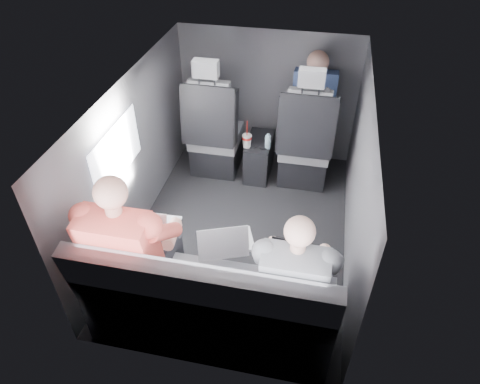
% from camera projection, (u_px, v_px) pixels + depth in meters
% --- Properties ---
extents(floor, '(2.60, 2.60, 0.00)m').
position_uv_depth(floor, '(242.00, 230.00, 3.81)').
color(floor, black).
rests_on(floor, ground).
extents(ceiling, '(2.60, 2.60, 0.00)m').
position_uv_depth(ceiling, '(242.00, 89.00, 2.96)').
color(ceiling, '#B2B2AD').
rests_on(ceiling, panel_back).
extents(panel_left, '(0.02, 2.60, 1.35)m').
position_uv_depth(panel_left, '(135.00, 155.00, 3.53)').
color(panel_left, '#56565B').
rests_on(panel_left, floor).
extents(panel_right, '(0.02, 2.60, 1.35)m').
position_uv_depth(panel_right, '(358.00, 183.00, 3.24)').
color(panel_right, '#56565B').
rests_on(panel_right, floor).
extents(panel_front, '(1.80, 0.02, 1.35)m').
position_uv_depth(panel_front, '(267.00, 96.00, 4.37)').
color(panel_front, '#56565B').
rests_on(panel_front, floor).
extents(panel_back, '(1.80, 0.02, 1.35)m').
position_uv_depth(panel_back, '(195.00, 301.00, 2.39)').
color(panel_back, '#56565B').
rests_on(panel_back, floor).
extents(side_window, '(0.02, 0.75, 0.42)m').
position_uv_depth(side_window, '(117.00, 153.00, 3.15)').
color(side_window, white).
rests_on(side_window, panel_left).
extents(seatbelt, '(0.35, 0.11, 0.59)m').
position_uv_depth(seatbelt, '(307.00, 119.00, 3.74)').
color(seatbelt, black).
rests_on(seatbelt, front_seat_right).
extents(front_seat_left, '(0.52, 0.58, 1.26)m').
position_uv_depth(front_seat_left, '(214.00, 137.00, 4.27)').
color(front_seat_left, black).
rests_on(front_seat_left, floor).
extents(front_seat_right, '(0.52, 0.58, 1.26)m').
position_uv_depth(front_seat_right, '(305.00, 147.00, 4.12)').
color(front_seat_right, black).
rests_on(front_seat_right, floor).
extents(center_console, '(0.24, 0.48, 0.41)m').
position_uv_depth(center_console, '(259.00, 157.00, 4.35)').
color(center_console, black).
rests_on(center_console, floor).
extents(rear_bench, '(1.60, 0.57, 0.92)m').
position_uv_depth(rear_bench, '(209.00, 306.00, 2.80)').
color(rear_bench, slate).
rests_on(rear_bench, floor).
extents(soda_cup, '(0.09, 0.09, 0.28)m').
position_uv_depth(soda_cup, '(247.00, 140.00, 4.09)').
color(soda_cup, white).
rests_on(soda_cup, center_console).
extents(water_bottle, '(0.05, 0.05, 0.15)m').
position_uv_depth(water_bottle, '(268.00, 142.00, 4.07)').
color(water_bottle, '#A8C3E4').
rests_on(water_bottle, center_console).
extents(laptop_white, '(0.38, 0.36, 0.27)m').
position_uv_depth(laptop_white, '(148.00, 228.00, 2.91)').
color(laptop_white, silver).
rests_on(laptop_white, passenger_rear_left).
extents(laptop_silver, '(0.38, 0.39, 0.23)m').
position_uv_depth(laptop_silver, '(227.00, 242.00, 2.81)').
color(laptop_silver, silver).
rests_on(laptop_silver, rear_bench).
extents(laptop_black, '(0.33, 0.30, 0.22)m').
position_uv_depth(laptop_black, '(295.00, 254.00, 2.73)').
color(laptop_black, black).
rests_on(laptop_black, passenger_rear_right).
extents(passenger_rear_left, '(0.54, 0.66, 1.29)m').
position_uv_depth(passenger_rear_left, '(133.00, 248.00, 2.74)').
color(passenger_rear_left, '#36353A').
rests_on(passenger_rear_left, rear_bench).
extents(passenger_rear_right, '(0.48, 0.60, 1.19)m').
position_uv_depth(passenger_rear_right, '(294.00, 277.00, 2.60)').
color(passenger_rear_right, navy).
rests_on(passenger_rear_right, rear_bench).
extents(passenger_front_right, '(0.40, 0.40, 0.82)m').
position_uv_depth(passenger_front_right, '(313.00, 102.00, 4.10)').
color(passenger_front_right, navy).
rests_on(passenger_front_right, front_seat_right).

